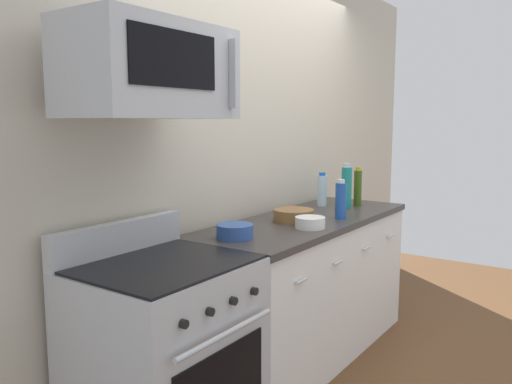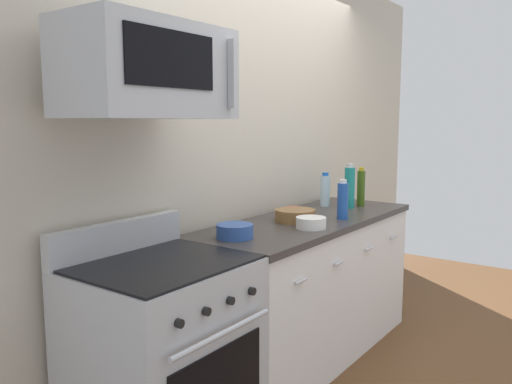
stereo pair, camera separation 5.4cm
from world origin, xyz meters
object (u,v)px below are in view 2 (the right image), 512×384
(range_oven, at_px, (163,358))
(bowl_white_ceramic, at_px, (311,222))
(bowl_blue_mixing, at_px, (235,231))
(bottle_water_clear, at_px, (325,190))
(microwave, at_px, (149,71))
(bowl_red_small, at_px, (293,210))
(bottle_soda_blue, at_px, (343,200))
(bowl_wooden_salad, at_px, (295,215))
(bottle_sparkling_teal, at_px, (350,187))
(bottle_olive_oil, at_px, (361,188))

(range_oven, distance_m, bowl_white_ceramic, 1.15)
(range_oven, relative_size, bowl_blue_mixing, 5.38)
(range_oven, height_order, bottle_water_clear, bottle_water_clear)
(microwave, bearing_deg, bowl_red_small, 5.18)
(range_oven, xyz_separation_m, bottle_soda_blue, (1.39, -0.19, 0.57))
(bottle_water_clear, relative_size, bowl_wooden_salad, 0.98)
(bottle_sparkling_teal, xyz_separation_m, bottle_soda_blue, (-0.41, -0.15, -0.03))
(bottle_sparkling_teal, height_order, bottle_soda_blue, bottle_sparkling_teal)
(bowl_wooden_salad, xyz_separation_m, bowl_red_small, (0.22, 0.15, -0.02))
(bottle_water_clear, bearing_deg, bottle_olive_oil, -52.04)
(bowl_wooden_salad, bearing_deg, bottle_olive_oil, -5.64)
(bottle_soda_blue, xyz_separation_m, bowl_red_small, (-0.02, 0.36, -0.10))
(bottle_soda_blue, relative_size, bowl_white_ceramic, 1.44)
(bowl_blue_mixing, bearing_deg, range_oven, -176.85)
(bottle_sparkling_teal, relative_size, bowl_wooden_salad, 1.27)
(bowl_blue_mixing, bearing_deg, bottle_sparkling_teal, -3.06)
(bottle_soda_blue, relative_size, bowl_blue_mixing, 1.28)
(bowl_wooden_salad, bearing_deg, bowl_blue_mixing, 178.60)
(bottle_sparkling_teal, xyz_separation_m, bowl_blue_mixing, (-1.24, 0.07, -0.11))
(bottle_water_clear, xyz_separation_m, bowl_red_small, (-0.41, 0.02, -0.09))
(bottle_sparkling_teal, bearing_deg, bottle_soda_blue, -159.60)
(bottle_olive_oil, bearing_deg, bottle_soda_blue, -166.96)
(microwave, bearing_deg, bowl_wooden_salad, -1.39)
(bowl_red_small, height_order, bowl_blue_mixing, bowl_blue_mixing)
(bottle_soda_blue, bearing_deg, bowl_blue_mixing, 165.10)
(bottle_sparkling_teal, xyz_separation_m, bowl_red_small, (-0.43, 0.20, -0.13))
(bowl_white_ceramic, relative_size, bowl_blue_mixing, 0.89)
(bottle_sparkling_teal, distance_m, bottle_water_clear, 0.19)
(bottle_water_clear, xyz_separation_m, bowl_wooden_salad, (-0.63, -0.13, -0.08))
(bowl_blue_mixing, bearing_deg, bowl_red_small, 9.70)
(range_oven, distance_m, bowl_red_small, 1.46)
(bowl_wooden_salad, bearing_deg, range_oven, -179.17)
(bowl_red_small, bearing_deg, bottle_olive_oil, -22.06)
(bottle_sparkling_teal, xyz_separation_m, bowl_wooden_salad, (-0.65, 0.05, -0.11))
(microwave, height_order, bowl_white_ceramic, microwave)
(range_oven, bearing_deg, microwave, 89.71)
(range_oven, xyz_separation_m, bowl_white_ceramic, (1.02, -0.17, 0.49))
(bowl_wooden_salad, distance_m, bowl_white_ceramic, 0.23)
(bottle_water_clear, distance_m, bowl_white_ceramic, 0.83)
(bowl_red_small, bearing_deg, bowl_wooden_salad, -145.47)
(microwave, xyz_separation_m, bowl_red_small, (1.37, 0.12, -0.81))
(bowl_white_ceramic, bearing_deg, bottle_olive_oil, 6.91)
(bottle_sparkling_teal, height_order, bottle_olive_oil, bottle_sparkling_teal)
(bottle_water_clear, distance_m, bowl_wooden_salad, 0.65)
(bowl_wooden_salad, bearing_deg, microwave, 178.61)
(bottle_water_clear, bearing_deg, bottle_soda_blue, -139.00)
(bottle_olive_oil, height_order, bowl_blue_mixing, bottle_olive_oil)
(range_oven, height_order, bottle_sparkling_teal, bottle_sparkling_teal)
(bottle_water_clear, bearing_deg, bowl_white_ceramic, -157.03)
(bowl_white_ceramic, bearing_deg, bottle_sparkling_teal, 9.97)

